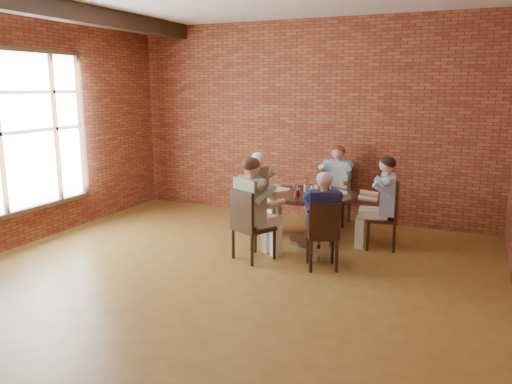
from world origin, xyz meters
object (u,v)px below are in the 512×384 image
at_px(dining_table, 312,208).
at_px(diner_a, 383,203).
at_px(chair_a, 388,214).
at_px(diner_c, 260,192).
at_px(smartphone, 331,201).
at_px(chair_c, 256,200).
at_px(chair_d, 248,223).
at_px(diner_b, 336,185).
at_px(chair_b, 337,194).
at_px(chair_e, 323,233).
at_px(diner_e, 323,221).
at_px(diner_d, 254,209).

height_order(dining_table, diner_a, diner_a).
bearing_deg(chair_a, diner_c, -100.88).
xyz_separation_m(chair_a, smartphone, (-0.69, -0.55, 0.25)).
bearing_deg(chair_c, diner_c, -90.00).
height_order(diner_a, chair_d, diner_a).
distance_m(diner_b, chair_d, 2.31).
bearing_deg(chair_a, dining_table, -90.00).
relative_size(diner_a, diner_b, 0.99).
bearing_deg(chair_b, chair_e, -76.61).
bearing_deg(diner_e, dining_table, -90.00).
xyz_separation_m(diner_a, chair_c, (-2.01, 0.11, -0.17)).
bearing_deg(smartphone, chair_d, -148.57).
height_order(dining_table, chair_d, chair_d).
distance_m(chair_b, diner_b, 0.18).
bearing_deg(chair_c, diner_d, -143.18).
distance_m(diner_d, chair_e, 0.99).
bearing_deg(diner_e, diner_b, -104.26).
xyz_separation_m(diner_a, chair_e, (-0.52, -1.19, -0.18)).
bearing_deg(diner_b, chair_a, -40.56).
distance_m(diner_a, chair_c, 2.02).
height_order(chair_b, chair_d, chair_d).
bearing_deg(chair_b, diner_b, -90.00).
height_order(diner_b, diner_e, diner_b).
bearing_deg(diner_a, diner_c, -101.35).
bearing_deg(diner_d, diner_a, -116.07).
bearing_deg(diner_b, diner_e, -76.56).
relative_size(chair_a, smartphone, 6.52).
bearing_deg(diner_b, diner_a, -43.40).
xyz_separation_m(dining_table, diner_a, (0.99, 0.15, 0.13)).
xyz_separation_m(chair_c, chair_d, (0.49, -1.36, 0.03)).
bearing_deg(smartphone, chair_e, -88.68).
bearing_deg(diner_b, smartphone, -74.97).
height_order(diner_a, diner_c, diner_a).
bearing_deg(diner_a, diner_b, -145.22).
xyz_separation_m(diner_a, diner_c, (-1.93, 0.09, -0.03)).
relative_size(chair_a, diner_b, 0.70).
relative_size(diner_b, diner_e, 1.07).
height_order(diner_d, chair_e, diner_d).
bearing_deg(chair_c, smartphone, -100.36).
height_order(dining_table, diner_d, diner_d).
bearing_deg(dining_table, chair_c, 165.62).
distance_m(diner_e, smartphone, 0.61).
bearing_deg(diner_d, diner_c, -44.53).
bearing_deg(diner_e, diner_a, -140.49).
relative_size(diner_b, diner_d, 0.96).
relative_size(chair_e, smartphone, 6.21).
height_order(chair_a, chair_d, chair_d).
relative_size(diner_c, smartphone, 8.85).
relative_size(dining_table, chair_e, 1.46).
distance_m(chair_c, diner_d, 1.40).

